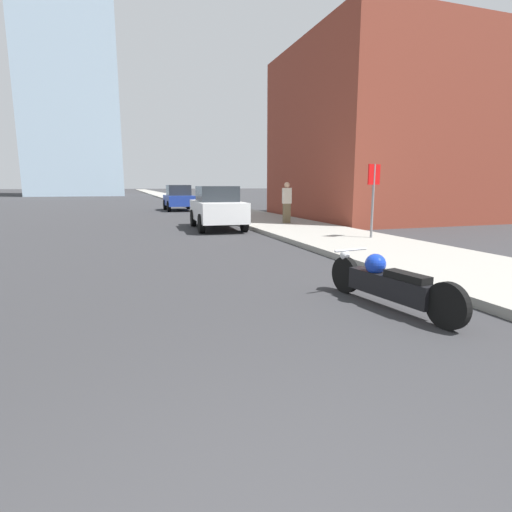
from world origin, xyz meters
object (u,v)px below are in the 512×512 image
Objects in this scene: parked_car_white at (217,207)px; pedestrian at (287,202)px; motorcycle at (387,283)px; stop_sign at (373,188)px; parked_car_blue at (179,198)px.

parked_car_white is 3.01m from pedestrian.
motorcycle is 1.13× the size of stop_sign.
motorcycle is 0.58× the size of parked_car_white.
pedestrian is at bearing 96.99° from stop_sign.
stop_sign reaches higher than parked_car_blue.
parked_car_white is (0.02, 10.99, 0.50)m from motorcycle.
parked_car_blue is 2.33× the size of pedestrian.
parked_car_blue is 1.81× the size of stop_sign.
pedestrian is (2.87, -12.51, 0.16)m from parked_car_blue.
parked_car_blue is at bearing 81.02° from motorcycle.
pedestrian reaches higher than motorcycle.
parked_car_blue is 18.08m from stop_sign.
parked_car_white is at bearing -90.72° from parked_car_blue.
stop_sign is at bearing -78.91° from parked_car_blue.
parked_car_blue is (0.13, 12.50, 0.01)m from parked_car_white.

